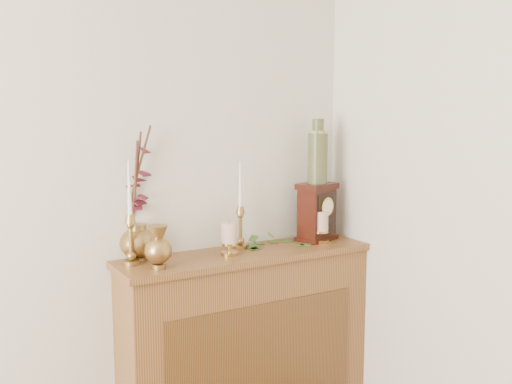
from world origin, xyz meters
TOP-DOWN VIEW (x-y plane):
  - console_shelf at (1.40, 2.10)m, footprint 1.24×0.34m
  - candlestick_left at (0.86, 2.14)m, footprint 0.07×0.07m
  - candlestick_center at (1.41, 2.17)m, footprint 0.07×0.07m
  - bud_vase at (0.94, 2.02)m, footprint 0.11×0.11m
  - ginger_jar at (0.93, 2.25)m, footprint 0.24×0.26m
  - pillar_candle_left at (1.30, 2.08)m, footprint 0.08×0.08m
  - pillar_candle_right at (1.80, 2.08)m, footprint 0.09×0.09m
  - ivy_garland at (1.64, 2.12)m, footprint 0.45×0.20m
  - mantel_clock at (1.82, 2.13)m, footprint 0.22×0.19m
  - ceramic_vase at (1.82, 2.13)m, footprint 0.10×0.10m

SIDE VIEW (x-z plane):
  - console_shelf at x=1.40m, z-range -0.03..0.90m
  - ivy_garland at x=1.64m, z-range 0.90..0.98m
  - pillar_candle_left at x=1.30m, z-range 0.93..1.09m
  - pillar_candle_right at x=1.80m, z-range 0.93..1.10m
  - bud_vase at x=0.94m, z-range 0.93..1.11m
  - candlestick_center at x=1.41m, z-range 0.86..1.27m
  - mantel_clock at x=1.82m, z-range 0.93..1.22m
  - candlestick_left at x=0.86m, z-range 0.85..1.30m
  - ginger_jar at x=0.93m, z-range 0.90..1.49m
  - ceramic_vase at x=1.82m, z-range 1.20..1.52m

